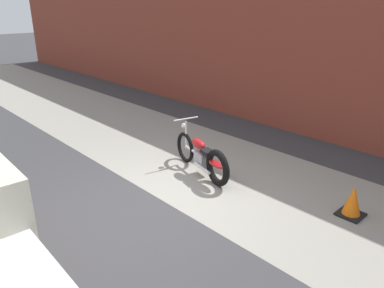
% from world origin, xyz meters
% --- Properties ---
extents(ground_plane, '(80.00, 80.00, 0.00)m').
position_xyz_m(ground_plane, '(0.00, 0.00, 0.00)').
color(ground_plane, '#38383A').
extents(sidewalk_slab, '(36.00, 3.50, 0.01)m').
position_xyz_m(sidewalk_slab, '(0.00, 1.75, 0.00)').
color(sidewalk_slab, gray).
rests_on(sidewalk_slab, ground).
extents(brick_building_wall, '(36.00, 0.50, 4.57)m').
position_xyz_m(brick_building_wall, '(0.00, 5.20, 2.29)').
color(brick_building_wall, brown).
rests_on(brick_building_wall, ground).
extents(motorcycle_red, '(1.97, 0.74, 1.03)m').
position_xyz_m(motorcycle_red, '(-0.26, 1.28, 0.40)').
color(motorcycle_red, black).
rests_on(motorcycle_red, ground).
extents(traffic_cone, '(0.40, 0.40, 0.55)m').
position_xyz_m(traffic_cone, '(2.51, 2.00, 0.25)').
color(traffic_cone, orange).
rests_on(traffic_cone, ground).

